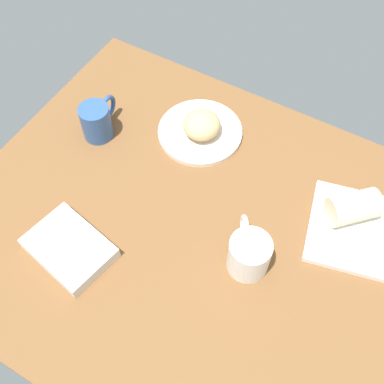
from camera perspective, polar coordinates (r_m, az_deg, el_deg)
dining_table at (r=111.73cm, az=0.58°, el=-4.89°), size 110.00×90.00×4.00cm
round_plate at (r=125.53cm, az=0.97°, el=7.17°), size 21.94×21.94×1.40cm
scone_pastry at (r=122.20cm, az=1.17°, el=8.02°), size 12.01×12.15×6.06cm
square_plate at (r=115.07cm, az=19.04°, el=-4.38°), size 25.80×25.80×1.60cm
sauce_cup at (r=112.01cm, az=20.51°, el=-5.92°), size 4.98×4.98×2.08cm
breakfast_wrap at (r=112.89cm, az=18.69°, el=-1.73°), size 12.72×12.74×6.91cm
book_stack at (r=109.21cm, az=-14.40°, el=-6.51°), size 20.60×16.62×3.30cm
coffee_mug at (r=124.91cm, az=-11.25°, el=8.37°), size 7.71×12.75×9.51cm
second_mug at (r=102.46cm, az=6.79°, el=-7.27°), size 10.43×12.68×9.45cm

